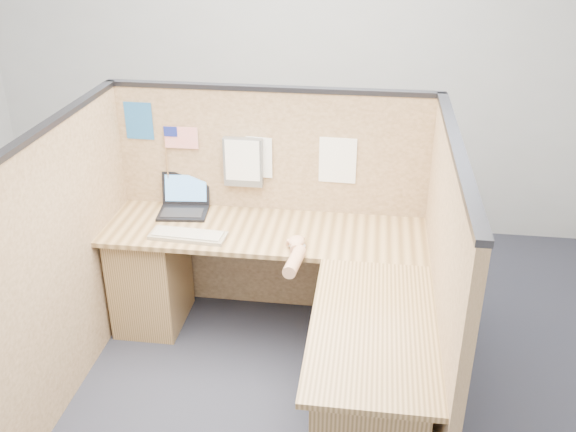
# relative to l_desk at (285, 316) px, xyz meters

# --- Properties ---
(floor) EXTENTS (5.00, 5.00, 0.00)m
(floor) POSITION_rel_l_desk_xyz_m (-0.18, -0.29, -0.39)
(floor) COLOR #1F202C
(floor) RESTS_ON ground
(wall_back) EXTENTS (5.00, 0.00, 5.00)m
(wall_back) POSITION_rel_l_desk_xyz_m (-0.18, 1.96, 1.01)
(wall_back) COLOR #B0B2B6
(wall_back) RESTS_ON floor
(cubicle_partitions) EXTENTS (2.06, 1.83, 1.53)m
(cubicle_partitions) POSITION_rel_l_desk_xyz_m (-0.18, 0.14, 0.38)
(cubicle_partitions) COLOR brown
(cubicle_partitions) RESTS_ON floor
(l_desk) EXTENTS (1.95, 1.75, 0.73)m
(l_desk) POSITION_rel_l_desk_xyz_m (0.00, 0.00, 0.00)
(l_desk) COLOR brown
(l_desk) RESTS_ON floor
(laptop) EXTENTS (0.33, 0.32, 0.22)m
(laptop) POSITION_rel_l_desk_xyz_m (-0.73, 0.59, 0.39)
(laptop) COLOR black
(laptop) RESTS_ON l_desk
(keyboard) EXTENTS (0.46, 0.18, 0.03)m
(keyboard) POSITION_rel_l_desk_xyz_m (-0.61, 0.24, 0.35)
(keyboard) COLOR gray
(keyboard) RESTS_ON l_desk
(mouse) EXTENTS (0.12, 0.09, 0.05)m
(mouse) POSITION_rel_l_desk_xyz_m (0.04, 0.19, 0.36)
(mouse) COLOR #BDBDC1
(mouse) RESTS_ON l_desk
(hand_forearm) EXTENTS (0.11, 0.39, 0.08)m
(hand_forearm) POSITION_rel_l_desk_xyz_m (0.05, 0.05, 0.38)
(hand_forearm) COLOR tan
(hand_forearm) RESTS_ON l_desk
(blue_poster) EXTENTS (0.18, 0.01, 0.24)m
(blue_poster) POSITION_rel_l_desk_xyz_m (-1.02, 0.68, 0.89)
(blue_poster) COLOR #225D9C
(blue_poster) RESTS_ON cubicle_partitions
(american_flag) EXTENTS (0.22, 0.01, 0.38)m
(american_flag) POSITION_rel_l_desk_xyz_m (-0.78, 0.67, 0.79)
(american_flag) COLOR olive
(american_flag) RESTS_ON cubicle_partitions
(file_holder) EXTENTS (0.25, 0.05, 0.31)m
(file_holder) POSITION_rel_l_desk_xyz_m (-0.36, 0.66, 0.67)
(file_holder) COLOR slate
(file_holder) RESTS_ON cubicle_partitions
(paper_left) EXTENTS (0.21, 0.03, 0.26)m
(paper_left) POSITION_rel_l_desk_xyz_m (-0.28, 0.68, 0.69)
(paper_left) COLOR white
(paper_left) RESTS_ON cubicle_partitions
(paper_right) EXTENTS (0.23, 0.01, 0.29)m
(paper_right) POSITION_rel_l_desk_xyz_m (0.23, 0.68, 0.70)
(paper_right) COLOR white
(paper_right) RESTS_ON cubicle_partitions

